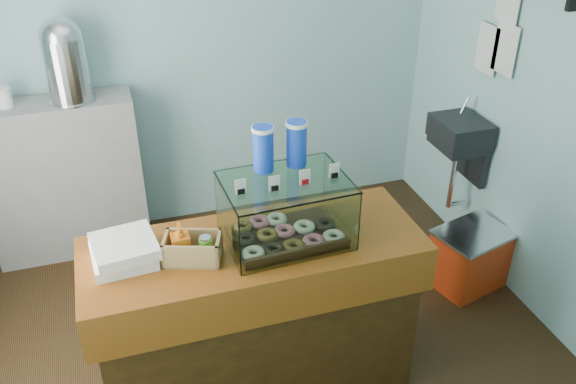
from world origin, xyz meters
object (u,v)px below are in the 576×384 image
object	(u,v)px
display_case	(284,204)
red_cooler	(470,258)
counter	(257,316)
coffee_urn	(65,58)

from	to	relation	value
display_case	red_cooler	xyz separation A→B (m)	(1.36, 0.36, -0.87)
counter	red_cooler	world-z (taller)	counter
counter	display_case	world-z (taller)	display_case
display_case	coffee_urn	xyz separation A→B (m)	(-0.91, 1.53, 0.30)
counter	coffee_urn	distance (m)	1.96
display_case	red_cooler	world-z (taller)	display_case
counter	red_cooler	xyz separation A→B (m)	(1.51, 0.39, -0.26)
red_cooler	display_case	bearing A→B (deg)	179.81
counter	coffee_urn	bearing A→B (deg)	115.79
coffee_urn	counter	bearing A→B (deg)	-64.21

